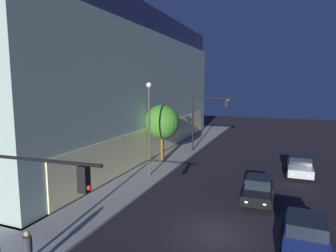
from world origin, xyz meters
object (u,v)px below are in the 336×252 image
object	(u,v)px
pedestrian_waiting	(28,247)
car_black	(258,189)
sidewalk_tree	(162,122)
car_blue	(306,235)
street_lamp_sidewalk	(149,118)
traffic_light_near_corner	(27,196)
car_silver	(300,166)
modern_building	(68,85)
traffic_light_far_corner	(205,113)

from	to	relation	value
pedestrian_waiting	car_black	size ratio (longest dim) A/B	0.42
sidewalk_tree	car_blue	bearing A→B (deg)	-135.39
sidewalk_tree	pedestrian_waiting	size ratio (longest dim) A/B	3.29
street_lamp_sidewalk	traffic_light_near_corner	bearing A→B (deg)	-172.15
traffic_light_near_corner	car_silver	distance (m)	22.53
traffic_light_near_corner	car_black	xyz separation A→B (m)	(12.64, -7.06, -3.08)
modern_building	pedestrian_waiting	size ratio (longest dim) A/B	22.51
modern_building	traffic_light_near_corner	xyz separation A→B (m)	(-23.04, -17.05, -3.97)
modern_building	traffic_light_near_corner	size ratio (longest dim) A/B	7.14
sidewalk_tree	car_black	xyz separation A→B (m)	(-7.04, -9.92, -3.34)
sidewalk_tree	car_silver	bearing A→B (deg)	-88.68
car_black	car_silver	size ratio (longest dim) A/B	0.96
sidewalk_tree	street_lamp_sidewalk	bearing A→B (deg)	-170.45
car_silver	car_blue	bearing A→B (deg)	178.68
modern_building	car_blue	distance (m)	31.98
traffic_light_near_corner	car_black	size ratio (longest dim) A/B	1.32
traffic_light_near_corner	street_lamp_sidewalk	size ratio (longest dim) A/B	0.70
sidewalk_tree	car_silver	xyz separation A→B (m)	(0.30, -12.85, -3.28)
pedestrian_waiting	car_blue	xyz separation A→B (m)	(6.05, -10.84, -0.37)
traffic_light_far_corner	car_black	bearing A→B (deg)	-151.31
car_black	modern_building	bearing A→B (deg)	66.66
street_lamp_sidewalk	car_silver	bearing A→B (deg)	-66.92
modern_building	pedestrian_waiting	bearing A→B (deg)	-144.31
modern_building	traffic_light_near_corner	world-z (taller)	modern_building
car_black	car_blue	bearing A→B (deg)	-155.19
car_silver	sidewalk_tree	bearing A→B (deg)	91.32
traffic_light_near_corner	modern_building	bearing A→B (deg)	36.50
traffic_light_near_corner	sidewalk_tree	bearing A→B (deg)	8.26
modern_building	car_silver	xyz separation A→B (m)	(-3.07, -27.03, -6.99)
traffic_light_near_corner	car_blue	xyz separation A→B (m)	(6.96, -9.69, -3.07)
modern_building	pedestrian_waiting	distance (m)	28.05
car_black	car_silver	bearing A→B (deg)	-21.74
traffic_light_near_corner	pedestrian_waiting	distance (m)	3.07
modern_building	street_lamp_sidewalk	bearing A→B (deg)	-118.64
pedestrian_waiting	car_black	world-z (taller)	pedestrian_waiting
modern_building	sidewalk_tree	world-z (taller)	modern_building
traffic_light_near_corner	traffic_light_far_corner	distance (m)	25.53
street_lamp_sidewalk	sidewalk_tree	world-z (taller)	street_lamp_sidewalk
traffic_light_near_corner	pedestrian_waiting	bearing A→B (deg)	51.61
traffic_light_far_corner	car_black	world-z (taller)	traffic_light_far_corner
car_black	car_silver	world-z (taller)	car_silver
traffic_light_far_corner	car_silver	xyz separation A→B (m)	(-5.55, -9.98, -3.74)
car_blue	traffic_light_far_corner	bearing A→B (deg)	27.53
car_silver	traffic_light_far_corner	bearing A→B (deg)	60.93
traffic_light_far_corner	sidewalk_tree	world-z (taller)	traffic_light_far_corner
traffic_light_far_corner	car_blue	xyz separation A→B (m)	(-18.56, -9.67, -3.79)
street_lamp_sidewalk	pedestrian_waiting	world-z (taller)	street_lamp_sidewalk
traffic_light_far_corner	car_blue	world-z (taller)	traffic_light_far_corner
car_blue	car_black	distance (m)	6.26
modern_building	car_blue	world-z (taller)	modern_building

